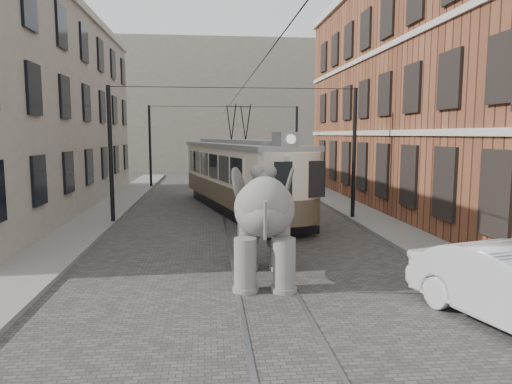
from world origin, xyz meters
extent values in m
plane|color=#484542|center=(0.00, 0.00, 0.00)|extent=(120.00, 120.00, 0.00)
cube|color=slate|center=(6.00, 0.00, 0.07)|extent=(2.00, 60.00, 0.15)
cube|color=slate|center=(-6.50, 0.00, 0.07)|extent=(2.00, 60.00, 0.15)
cube|color=brown|center=(11.00, 9.00, 6.00)|extent=(8.00, 26.00, 12.00)
cube|color=gray|center=(-11.00, 10.00, 5.00)|extent=(7.00, 24.00, 10.00)
cube|color=gray|center=(0.00, 40.00, 7.00)|extent=(28.00, 10.00, 14.00)
camera|label=1|loc=(-1.42, -14.78, 3.93)|focal=32.88mm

